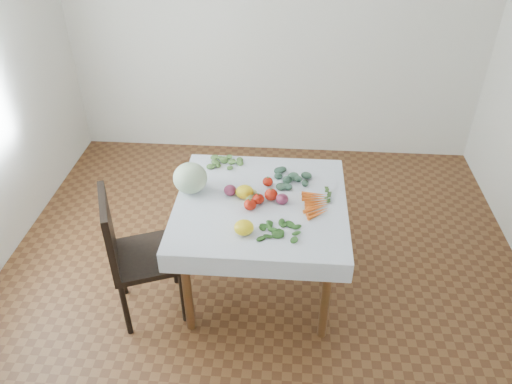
{
  "coord_description": "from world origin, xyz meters",
  "views": [
    {
      "loc": [
        0.17,
        -2.64,
        2.7
      ],
      "look_at": [
        -0.03,
        0.01,
        0.82
      ],
      "focal_mm": 35.0,
      "sensor_mm": 36.0,
      "label": 1
    }
  ],
  "objects_px": {
    "cabbage": "(190,178)",
    "heirloom_back": "(245,192)",
    "chair": "(131,250)",
    "table": "(261,214)",
    "carrot_bunch": "(317,204)"
  },
  "relations": [
    {
      "from": "cabbage",
      "to": "heirloom_back",
      "type": "relative_size",
      "value": 1.91
    },
    {
      "from": "table",
      "to": "chair",
      "type": "height_order",
      "value": "chair"
    },
    {
      "from": "heirloom_back",
      "to": "carrot_bunch",
      "type": "height_order",
      "value": "heirloom_back"
    },
    {
      "from": "chair",
      "to": "heirloom_back",
      "type": "distance_m",
      "value": 0.82
    },
    {
      "from": "table",
      "to": "carrot_bunch",
      "type": "xyz_separation_m",
      "value": [
        0.37,
        -0.02,
        0.12
      ]
    },
    {
      "from": "chair",
      "to": "cabbage",
      "type": "relative_size",
      "value": 4.23
    },
    {
      "from": "table",
      "to": "heirloom_back",
      "type": "xyz_separation_m",
      "value": [
        -0.11,
        0.04,
        0.14
      ]
    },
    {
      "from": "heirloom_back",
      "to": "chair",
      "type": "bearing_deg",
      "value": -153.47
    },
    {
      "from": "chair",
      "to": "cabbage",
      "type": "distance_m",
      "value": 0.6
    },
    {
      "from": "chair",
      "to": "cabbage",
      "type": "height_order",
      "value": "chair"
    },
    {
      "from": "chair",
      "to": "carrot_bunch",
      "type": "distance_m",
      "value": 1.24
    },
    {
      "from": "heirloom_back",
      "to": "carrot_bunch",
      "type": "bearing_deg",
      "value": -6.88
    },
    {
      "from": "carrot_bunch",
      "to": "table",
      "type": "bearing_deg",
      "value": 177.54
    },
    {
      "from": "chair",
      "to": "cabbage",
      "type": "bearing_deg",
      "value": 49.84
    },
    {
      "from": "chair",
      "to": "table",
      "type": "bearing_deg",
      "value": 20.81
    }
  ]
}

